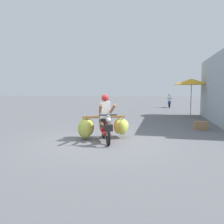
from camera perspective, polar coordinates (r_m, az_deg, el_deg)
ground_plane at (r=7.38m, az=-1.79°, el=-7.77°), size 120.00×120.00×0.00m
motorbike_main_loaded at (r=7.74m, az=-2.41°, el=-3.50°), size 1.83×1.96×1.58m
motorbike_distant_ahead_left at (r=22.89m, az=14.59°, el=2.54°), size 0.50×1.62×1.40m
market_umbrella_near_shop at (r=15.52m, az=19.87°, el=7.40°), size 2.28×2.28×2.48m
produce_crate at (r=10.43m, az=22.05°, el=-3.23°), size 0.56×0.40×0.36m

